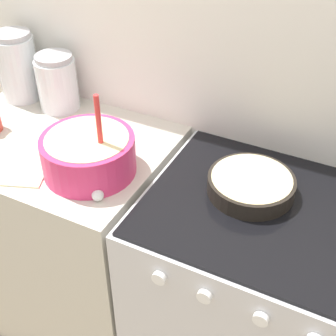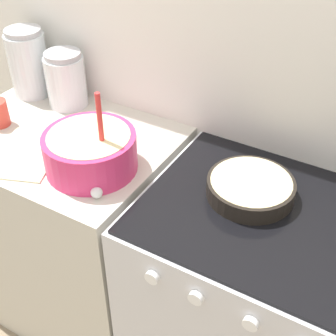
# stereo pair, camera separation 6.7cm
# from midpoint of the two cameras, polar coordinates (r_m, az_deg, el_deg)

# --- Properties ---
(wall_back) EXTENTS (4.60, 0.05, 2.40)m
(wall_back) POSITION_cam_midpoint_polar(r_m,az_deg,el_deg) (1.58, 2.38, 14.31)
(wall_back) COLOR white
(wall_back) RESTS_ON ground_plane
(countertop_cabinet) EXTENTS (0.80, 0.60, 0.91)m
(countertop_cabinet) POSITION_cam_midpoint_polar(r_m,az_deg,el_deg) (1.96, -13.03, -7.83)
(countertop_cabinet) COLOR beige
(countertop_cabinet) RESTS_ON ground_plane
(stove) EXTENTS (0.75, 0.61, 0.91)m
(stove) POSITION_cam_midpoint_polar(r_m,az_deg,el_deg) (1.70, 9.32, -16.48)
(stove) COLOR silver
(stove) RESTS_ON ground_plane
(mixing_bowl) EXTENTS (0.29, 0.29, 0.28)m
(mixing_bowl) POSITION_cam_midpoint_polar(r_m,az_deg,el_deg) (1.46, -10.97, 1.85)
(mixing_bowl) COLOR #E0336B
(mixing_bowl) RESTS_ON countertop_cabinet
(baking_pan) EXTENTS (0.26, 0.26, 0.06)m
(baking_pan) POSITION_cam_midpoint_polar(r_m,az_deg,el_deg) (1.39, 8.73, -2.02)
(baking_pan) COLOR black
(baking_pan) RESTS_ON stove
(storage_jar_left) EXTENTS (0.15, 0.15, 0.26)m
(storage_jar_left) POSITION_cam_midpoint_polar(r_m,az_deg,el_deg) (1.93, -18.72, 11.17)
(storage_jar_left) COLOR silver
(storage_jar_left) RESTS_ON countertop_cabinet
(storage_jar_middle) EXTENTS (0.15, 0.15, 0.21)m
(storage_jar_middle) POSITION_cam_midpoint_polar(r_m,az_deg,el_deg) (1.83, -14.34, 9.67)
(storage_jar_middle) COLOR silver
(storage_jar_middle) RESTS_ON countertop_cabinet
(recipe_page) EXTENTS (0.29, 0.34, 0.01)m
(recipe_page) POSITION_cam_midpoint_polar(r_m,az_deg,el_deg) (1.61, -18.43, 1.08)
(recipe_page) COLOR beige
(recipe_page) RESTS_ON countertop_cabinet
(measuring_spoon) EXTENTS (0.12, 0.04, 0.04)m
(measuring_spoon) POSITION_cam_midpoint_polar(r_m,az_deg,el_deg) (1.39, -10.34, -3.25)
(measuring_spoon) COLOR white
(measuring_spoon) RESTS_ON countertop_cabinet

